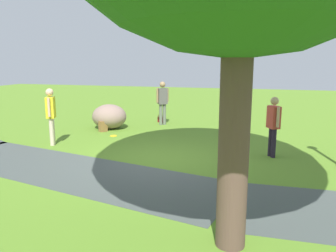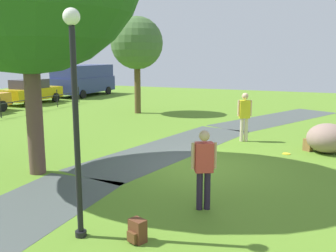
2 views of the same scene
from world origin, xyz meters
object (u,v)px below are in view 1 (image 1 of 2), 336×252
(lawn_boulder, at_px, (109,117))
(handbag_on_grass, at_px, (161,119))
(woman_with_handbag, at_px, (163,100))
(man_near_boulder, at_px, (51,112))
(frisbee_on_grass, at_px, (114,136))
(passerby_on_path, at_px, (273,123))
(backpack_by_boulder, at_px, (103,126))

(lawn_boulder, height_order, handbag_on_grass, lawn_boulder)
(woman_with_handbag, bearing_deg, man_near_boulder, 59.93)
(frisbee_on_grass, bearing_deg, passerby_on_path, 167.63)
(passerby_on_path, relative_size, frisbee_on_grass, 6.61)
(passerby_on_path, height_order, frisbee_on_grass, passerby_on_path)
(passerby_on_path, distance_m, backpack_by_boulder, 6.29)
(lawn_boulder, height_order, man_near_boulder, man_near_boulder)
(woman_with_handbag, bearing_deg, frisbee_on_grass, 66.75)
(backpack_by_boulder, height_order, frisbee_on_grass, backpack_by_boulder)
(lawn_boulder, bearing_deg, man_near_boulder, 77.75)
(woman_with_handbag, relative_size, passerby_on_path, 1.07)
(passerby_on_path, xyz_separation_m, handbag_on_grass, (4.42, -4.15, -0.82))
(passerby_on_path, bearing_deg, handbag_on_grass, -43.20)
(woman_with_handbag, xyz_separation_m, man_near_boulder, (2.39, 4.12, -0.00))
(lawn_boulder, bearing_deg, frisbee_on_grass, 120.78)
(frisbee_on_grass, bearing_deg, handbag_on_grass, -106.06)
(handbag_on_grass, height_order, backpack_by_boulder, backpack_by_boulder)
(lawn_boulder, distance_m, woman_with_handbag, 2.27)
(handbag_on_grass, xyz_separation_m, backpack_by_boulder, (1.57, 2.38, 0.05))
(lawn_boulder, xyz_separation_m, woman_with_handbag, (-1.77, -1.30, 0.56))
(handbag_on_grass, bearing_deg, lawn_boulder, 49.05)
(handbag_on_grass, bearing_deg, passerby_on_path, 136.80)
(woman_with_handbag, height_order, man_near_boulder, same)
(lawn_boulder, height_order, backpack_by_boulder, lawn_boulder)
(lawn_boulder, distance_m, handbag_on_grass, 2.41)
(lawn_boulder, height_order, woman_with_handbag, woman_with_handbag)
(lawn_boulder, bearing_deg, handbag_on_grass, -130.95)
(man_near_boulder, bearing_deg, passerby_on_path, -175.85)
(woman_with_handbag, bearing_deg, backpack_by_boulder, 46.50)
(man_near_boulder, distance_m, passerby_on_path, 6.62)
(backpack_by_boulder, bearing_deg, handbag_on_grass, -123.42)
(woman_with_handbag, relative_size, backpack_by_boulder, 4.43)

